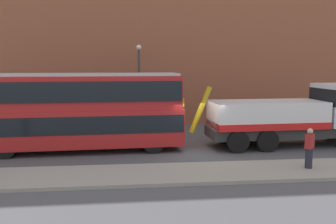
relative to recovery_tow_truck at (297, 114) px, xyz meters
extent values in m
plane|color=#4C4C51|center=(-5.73, -0.55, -1.76)|extent=(120.00, 120.00, 0.00)
cube|color=gray|center=(-5.73, -4.75, -1.68)|extent=(60.00, 2.80, 0.15)
cube|color=#935138|center=(-5.73, 8.40, 6.24)|extent=(60.00, 1.20, 16.00)
cube|color=#2D2D2D|center=(-0.48, -0.02, -0.90)|extent=(9.09, 2.60, 0.55)
cube|color=silver|center=(-1.78, -0.08, 0.07)|extent=(6.21, 2.86, 1.40)
cube|color=red|center=(-1.78, -0.08, -0.45)|extent=(6.21, 2.92, 0.36)
cylinder|color=#B79914|center=(-5.49, -0.24, 0.37)|extent=(1.24, 0.33, 2.52)
cylinder|color=black|center=(2.77, 1.23, -1.18)|extent=(1.17, 0.39, 1.16)
cylinder|color=black|center=(-2.23, 1.01, -1.18)|extent=(1.17, 0.39, 1.16)
cylinder|color=black|center=(-2.13, -1.20, -1.18)|extent=(1.17, 0.39, 1.16)
cylinder|color=black|center=(-3.83, 0.94, -1.18)|extent=(1.17, 0.39, 1.16)
cylinder|color=black|center=(-3.73, -1.27, -1.18)|extent=(1.17, 0.39, 1.16)
cube|color=#AD1E1E|center=(-11.98, -0.02, -0.47)|extent=(11.10, 2.98, 1.90)
cube|color=#AD1E1E|center=(-11.98, -0.02, 1.33)|extent=(10.87, 2.87, 1.70)
cube|color=black|center=(-11.98, -0.02, -0.22)|extent=(10.99, 3.02, 0.90)
cube|color=black|center=(-11.98, -0.02, 1.43)|extent=(10.77, 3.01, 1.00)
cube|color=#B2B2B2|center=(-11.98, -0.02, 2.24)|extent=(10.65, 2.76, 0.12)
cube|color=yellow|center=(-6.47, 0.22, 0.78)|extent=(0.13, 1.50, 0.44)
cylinder|color=black|center=(-8.13, 1.23, -1.24)|extent=(1.05, 0.35, 1.04)
cylinder|color=black|center=(-8.04, -0.93, -1.24)|extent=(1.05, 0.35, 1.04)
cylinder|color=black|center=(-15.32, 0.91, -1.24)|extent=(1.05, 0.35, 1.04)
cylinder|color=black|center=(-15.23, -1.24, -1.24)|extent=(1.05, 0.35, 1.04)
cylinder|color=#232333|center=(-1.70, -4.78, -1.18)|extent=(0.42, 0.42, 0.85)
cube|color=maroon|center=(-1.70, -4.78, -0.45)|extent=(0.47, 0.46, 0.62)
sphere|color=tan|center=(-1.70, -4.78, -0.02)|extent=(0.24, 0.24, 0.24)
cylinder|color=#38383D|center=(-8.53, 6.20, 0.99)|extent=(0.16, 0.16, 5.50)
sphere|color=#EAE5C6|center=(-8.53, 6.20, 3.89)|extent=(0.36, 0.36, 0.36)
camera|label=1|loc=(-9.25, -19.17, 2.80)|focal=39.14mm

